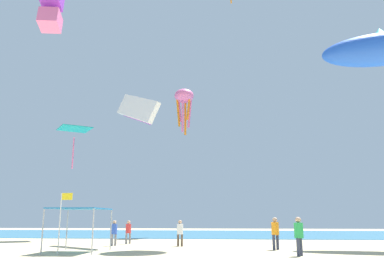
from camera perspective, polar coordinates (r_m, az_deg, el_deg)
The scene contains 14 objects.
ground at distance 18.10m, azimuth 1.35°, elevation -18.12°, with size 110.00×110.00×0.10m, color #D1BA8C.
ocean_strip at distance 48.44m, azimuth 4.12°, elevation -14.40°, with size 110.00×25.53×0.03m, color teal.
canopy_tent at distance 23.06m, azimuth -15.74°, elevation -10.83°, with size 2.70×3.14×2.33m.
person_near_tent at distance 20.64m, azimuth 15.05°, elevation -13.85°, with size 0.44×0.45×1.85m.
person_leftmost at distance 24.31m, azimuth 11.84°, elevation -13.73°, with size 0.44×0.44×1.84m.
person_central at distance 26.80m, azimuth -1.73°, elevation -14.04°, with size 0.41×0.40×1.67m.
person_rightmost at distance 29.77m, azimuth -9.11°, elevation -13.77°, with size 0.39×0.39×1.63m.
person_far_shore at distance 27.80m, azimuth -11.09°, elevation -13.79°, with size 0.39×0.40×1.65m.
banner_flag at distance 21.74m, azimuth -18.17°, elevation -11.47°, with size 0.61×0.06×3.05m.
kite_box_purple at distance 28.00m, azimuth -19.55°, elevation 16.16°, with size 1.45×1.64×2.87m.
kite_parafoil_white at distance 30.86m, azimuth -7.80°, elevation 3.25°, with size 4.36×4.23×3.49m.
kite_diamond_teal at distance 38.21m, azimuth -16.48°, elevation 0.08°, with size 3.82×3.82×3.74m.
kite_octopus_pink at distance 43.75m, azimuth -1.14°, elevation 4.78°, with size 2.95×2.95×4.99m.
kite_inflatable_blue at distance 32.82m, azimuth 25.53°, elevation 10.62°, with size 8.80×4.59×3.36m.
Camera 1 is at (1.35, -17.96, 1.77)m, focal length 37.23 mm.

